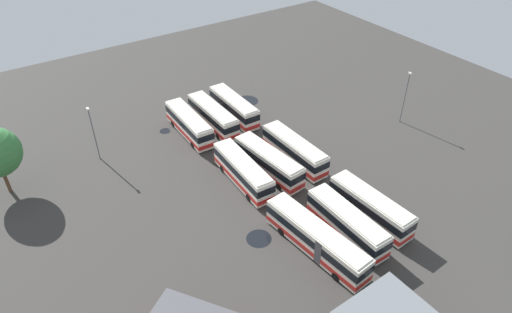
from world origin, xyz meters
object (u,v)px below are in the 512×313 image
object	(u,v)px
bus_row1_slot2	(243,171)
bus_row2_slot1	(213,116)
bus_row2_slot0	(234,107)
bus_row2_slot2	(189,124)
bus_row0_slot1	(347,223)
bus_row1_slot0	(294,150)
lamp_post_near_entrance	(93,132)
bus_row0_slot2	(317,239)
lamp_post_mid_lot	(405,95)
bus_row0_slot0	(370,207)
bus_row1_slot1	(269,162)

from	to	relation	value
bus_row1_slot2	bus_row2_slot1	distance (m)	14.37
bus_row2_slot0	bus_row2_slot2	distance (m)	8.05
bus_row0_slot1	bus_row2_slot0	xyz separation A→B (m)	(28.60, -3.17, 0.00)
bus_row1_slot0	bus_row2_slot2	world-z (taller)	same
lamp_post_near_entrance	bus_row1_slot2	bearing A→B (deg)	-138.88
bus_row2_slot1	bus_row0_slot2	bearing A→B (deg)	172.88
bus_row2_slot0	bus_row2_slot2	world-z (taller)	same
bus_row1_slot0	lamp_post_mid_lot	size ratio (longest dim) A/B	1.35
bus_row1_slot0	bus_row2_slot2	size ratio (longest dim) A/B	1.02
lamp_post_near_entrance	bus_row2_slot0	bearing A→B (deg)	-92.96
bus_row0_slot1	bus_row0_slot2	bearing A→B (deg)	90.02
bus_row0_slot0	bus_row2_slot2	xyz separation A→B (m)	(27.69, 8.89, 0.00)
bus_row0_slot1	bus_row1_slot1	size ratio (longest dim) A/B	0.94
bus_row1_slot1	bus_row2_slot0	size ratio (longest dim) A/B	1.03
bus_row0_slot2	bus_row1_slot1	size ratio (longest dim) A/B	1.19
bus_row1_slot2	lamp_post_near_entrance	distance (m)	20.72
bus_row0_slot0	bus_row2_slot1	world-z (taller)	same
bus_row1_slot0	lamp_post_near_entrance	size ratio (longest dim) A/B	1.39
bus_row1_slot1	lamp_post_near_entrance	distance (m)	23.54
bus_row2_slot1	lamp_post_near_entrance	xyz separation A→B (m)	(1.58, 17.12, 2.56)
bus_row0_slot2	lamp_post_near_entrance	bearing A→B (deg)	24.62
bus_row0_slot0	bus_row1_slot2	xyz separation A→B (m)	(13.80, 8.48, 0.00)
bus_row1_slot1	bus_row2_slot2	size ratio (longest dim) A/B	1.03
bus_row1_slot0	lamp_post_mid_lot	distance (m)	20.21
bus_row1_slot2	lamp_post_near_entrance	xyz separation A→B (m)	(15.49, 13.52, 2.56)
lamp_post_mid_lot	bus_row0_slot2	bearing A→B (deg)	114.91
bus_row1_slot1	lamp_post_mid_lot	bearing A→B (deg)	-92.13
lamp_post_near_entrance	bus_row2_slot2	bearing A→B (deg)	-96.97
lamp_post_near_entrance	bus_row0_slot1	bearing A→B (deg)	-148.83
bus_row1_slot2	bus_row2_slot1	xyz separation A→B (m)	(13.91, -3.60, 0.00)
bus_row0_slot0	bus_row0_slot2	xyz separation A→B (m)	(-0.41, 8.39, 0.00)
bus_row2_slot1	lamp_post_mid_lot	bearing A→B (deg)	-121.42
bus_row1_slot2	lamp_post_near_entrance	world-z (taller)	lamp_post_near_entrance
bus_row1_slot2	bus_row2_slot1	bearing A→B (deg)	-14.51
bus_row2_slot1	bus_row1_slot1	bearing A→B (deg)	-179.13
bus_row0_slot1	bus_row2_slot0	size ratio (longest dim) A/B	0.98
bus_row2_slot0	lamp_post_mid_lot	xyz separation A→B (m)	(-15.53, -20.62, 2.70)
bus_row1_slot1	bus_row0_slot0	bearing A→B (deg)	-161.06
bus_row2_slot2	lamp_post_mid_lot	size ratio (longest dim) A/B	1.33
bus_row2_slot1	bus_row2_slot2	world-z (taller)	same
bus_row0_slot0	lamp_post_mid_lot	xyz separation A→B (m)	(12.67, -19.76, 2.70)
bus_row1_slot0	bus_row1_slot1	xyz separation A→B (m)	(-0.21, 4.43, 0.00)
bus_row1_slot1	bus_row2_slot0	bearing A→B (deg)	-14.57
bus_row0_slot1	bus_row1_slot1	xyz separation A→B (m)	(13.98, 0.63, 0.00)
bus_row2_slot1	lamp_post_mid_lot	world-z (taller)	lamp_post_mid_lot
bus_row0_slot0	bus_row0_slot2	distance (m)	8.40
bus_row1_slot2	lamp_post_mid_lot	world-z (taller)	lamp_post_mid_lot
bus_row0_slot1	bus_row2_slot2	world-z (taller)	same
bus_row1_slot2	lamp_post_mid_lot	size ratio (longest dim) A/B	1.34
bus_row2_slot2	lamp_post_near_entrance	distance (m)	13.45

